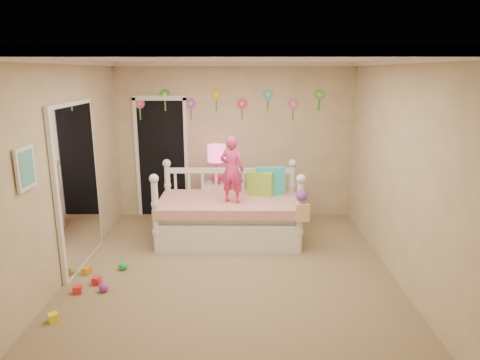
{
  "coord_description": "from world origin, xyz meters",
  "views": [
    {
      "loc": [
        0.13,
        -4.89,
        2.45
      ],
      "look_at": [
        0.1,
        0.6,
        1.05
      ],
      "focal_mm": 31.8,
      "sensor_mm": 36.0,
      "label": 1
    }
  ],
  "objects_px": {
    "daybed": "(229,203)",
    "nightstand": "(217,203)",
    "child": "(232,170)",
    "table_lamp": "(216,158)"
  },
  "relations": [
    {
      "from": "daybed",
      "to": "nightstand",
      "type": "height_order",
      "value": "daybed"
    },
    {
      "from": "child",
      "to": "table_lamp",
      "type": "xyz_separation_m",
      "value": [
        -0.27,
        0.88,
        -0.01
      ]
    },
    {
      "from": "daybed",
      "to": "nightstand",
      "type": "bearing_deg",
      "value": 106.84
    },
    {
      "from": "daybed",
      "to": "child",
      "type": "bearing_deg",
      "value": -71.3
    },
    {
      "from": "daybed",
      "to": "child",
      "type": "distance_m",
      "value": 0.57
    },
    {
      "from": "nightstand",
      "to": "table_lamp",
      "type": "bearing_deg",
      "value": 90.46
    },
    {
      "from": "daybed",
      "to": "table_lamp",
      "type": "distance_m",
      "value": 0.92
    },
    {
      "from": "daybed",
      "to": "child",
      "type": "relative_size",
      "value": 2.19
    },
    {
      "from": "child",
      "to": "nightstand",
      "type": "distance_m",
      "value": 1.2
    },
    {
      "from": "daybed",
      "to": "table_lamp",
      "type": "bearing_deg",
      "value": 106.84
    }
  ]
}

